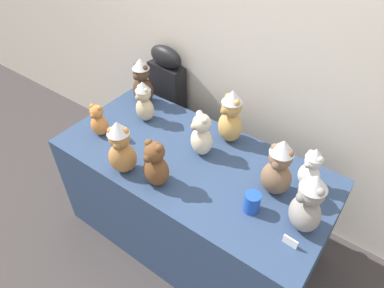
# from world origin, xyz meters

# --- Properties ---
(ground_plane) EXTENTS (10.00, 10.00, 0.00)m
(ground_plane) POSITION_xyz_m (0.00, 0.00, 0.00)
(ground_plane) COLOR #3D3838
(wall_back) EXTENTS (7.00, 0.08, 2.60)m
(wall_back) POSITION_xyz_m (0.00, 0.89, 1.30)
(wall_back) COLOR silver
(wall_back) RESTS_ON ground_plane
(display_table) EXTENTS (1.61, 0.77, 0.73)m
(display_table) POSITION_xyz_m (0.00, 0.25, 0.37)
(display_table) COLOR navy
(display_table) RESTS_ON ground_plane
(instrument_case) EXTENTS (0.29, 0.15, 1.06)m
(instrument_case) POSITION_xyz_m (-0.60, 0.77, 0.54)
(instrument_case) COLOR black
(instrument_case) RESTS_ON ground_plane
(teddy_bear_mocha) EXTENTS (0.16, 0.14, 0.34)m
(teddy_bear_mocha) POSITION_xyz_m (0.48, 0.31, 0.90)
(teddy_bear_mocha) COLOR #7F6047
(teddy_bear_mocha) RESTS_ON display_table
(teddy_bear_sand) EXTENTS (0.14, 0.13, 0.28)m
(teddy_bear_sand) POSITION_xyz_m (-0.47, 0.38, 0.87)
(teddy_bear_sand) COLOR #CCB78E
(teddy_bear_sand) RESTS_ON display_table
(teddy_bear_cream) EXTENTS (0.18, 0.17, 0.28)m
(teddy_bear_cream) POSITION_xyz_m (0.00, 0.33, 0.86)
(teddy_bear_cream) COLOR beige
(teddy_bear_cream) RESTS_ON display_table
(teddy_bear_honey) EXTENTS (0.20, 0.18, 0.35)m
(teddy_bear_honey) POSITION_xyz_m (0.07, 0.53, 0.90)
(teddy_bear_honey) COLOR tan
(teddy_bear_honey) RESTS_ON display_table
(teddy_bear_ginger) EXTENTS (0.13, 0.12, 0.22)m
(teddy_bear_ginger) POSITION_xyz_m (-0.59, 0.10, 0.84)
(teddy_bear_ginger) COLOR #D17F3D
(teddy_bear_ginger) RESTS_ON display_table
(teddy_bear_snow) EXTENTS (0.15, 0.14, 0.26)m
(teddy_bear_snow) POSITION_xyz_m (0.60, 0.45, 0.86)
(teddy_bear_snow) COLOR white
(teddy_bear_snow) RESTS_ON display_table
(teddy_bear_chestnut) EXTENTS (0.15, 0.13, 0.28)m
(teddy_bear_chestnut) POSITION_xyz_m (-0.05, -0.00, 0.87)
(teddy_bear_chestnut) COLOR brown
(teddy_bear_chestnut) RESTS_ON display_table
(teddy_bear_caramel) EXTENTS (0.20, 0.19, 0.34)m
(teddy_bear_caramel) POSITION_xyz_m (-0.25, -0.04, 0.90)
(teddy_bear_caramel) COLOR #B27A42
(teddy_bear_caramel) RESTS_ON display_table
(teddy_bear_cocoa) EXTENTS (0.15, 0.13, 0.33)m
(teddy_bear_cocoa) POSITION_xyz_m (-0.62, 0.53, 0.90)
(teddy_bear_cocoa) COLOR #4C3323
(teddy_bear_cocoa) RESTS_ON display_table
(teddy_bear_ash) EXTENTS (0.20, 0.20, 0.35)m
(teddy_bear_ash) POSITION_xyz_m (0.68, 0.19, 0.90)
(teddy_bear_ash) COLOR gray
(teddy_bear_ash) RESTS_ON display_table
(party_cup_blue) EXTENTS (0.08, 0.08, 0.11)m
(party_cup_blue) POSITION_xyz_m (0.44, 0.13, 0.79)
(party_cup_blue) COLOR blue
(party_cup_blue) RESTS_ON display_table
(name_card_front_left) EXTENTS (0.07, 0.01, 0.05)m
(name_card_front_left) POSITION_xyz_m (0.68, 0.06, 0.76)
(name_card_front_left) COLOR white
(name_card_front_left) RESTS_ON display_table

